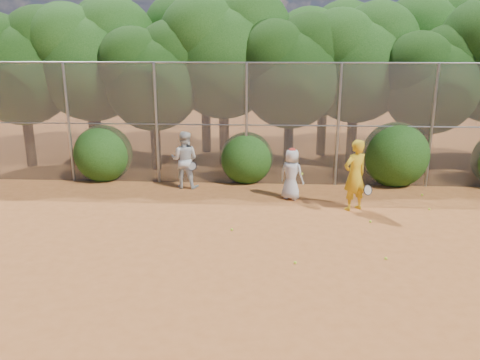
{
  "coord_description": "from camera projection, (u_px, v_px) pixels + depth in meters",
  "views": [
    {
      "loc": [
        -0.3,
        -9.31,
        4.44
      ],
      "look_at": [
        -1.0,
        2.5,
        1.1
      ],
      "focal_mm": 35.0,
      "sensor_mm": 36.0,
      "label": 1
    }
  ],
  "objects": [
    {
      "name": "bush_0",
      "position": [
        103.0,
        151.0,
        16.26
      ],
      "size": [
        2.0,
        2.0,
        2.0
      ],
      "primitive_type": "sphere",
      "color": "#184010",
      "rests_on": "ground"
    },
    {
      "name": "tree_3",
      "position": [
        225.0,
        49.0,
        17.54
      ],
      "size": [
        4.89,
        4.26,
        6.7
      ],
      "color": "black",
      "rests_on": "ground"
    },
    {
      "name": "player_yellow",
      "position": [
        355.0,
        175.0,
        13.08
      ],
      "size": [
        0.95,
        0.8,
        2.03
      ],
      "rotation": [
        0.0,
        0.0,
        3.68
      ],
      "color": "gold",
      "rests_on": "ground"
    },
    {
      "name": "ball_4",
      "position": [
        232.0,
        229.0,
        11.79
      ],
      "size": [
        0.07,
        0.07,
        0.07
      ],
      "primitive_type": "sphere",
      "color": "#C7E82A",
      "rests_on": "ground"
    },
    {
      "name": "bush_1",
      "position": [
        247.0,
        156.0,
        16.0
      ],
      "size": [
        1.8,
        1.8,
        1.8
      ],
      "primitive_type": "sphere",
      "color": "#184010",
      "rests_on": "ground"
    },
    {
      "name": "player_white",
      "position": [
        184.0,
        160.0,
        15.24
      ],
      "size": [
        1.0,
        0.83,
        1.87
      ],
      "rotation": [
        0.0,
        0.0,
        3.01
      ],
      "color": "silver",
      "rests_on": "ground"
    },
    {
      "name": "tree_6",
      "position": [
        433.0,
        77.0,
        16.59
      ],
      "size": [
        3.86,
        3.36,
        5.29
      ],
      "color": "black",
      "rests_on": "ground"
    },
    {
      "name": "fence_back",
      "position": [
        273.0,
        124.0,
        15.35
      ],
      "size": [
        20.05,
        0.09,
        4.03
      ],
      "color": "gray",
      "rests_on": "ground"
    },
    {
      "name": "ball_5",
      "position": [
        422.0,
        195.0,
        14.58
      ],
      "size": [
        0.07,
        0.07,
        0.07
      ],
      "primitive_type": "sphere",
      "color": "#C7E82A",
      "rests_on": "ground"
    },
    {
      "name": "tree_10",
      "position": [
        206.0,
        44.0,
        19.65
      ],
      "size": [
        5.15,
        4.48,
        7.06
      ],
      "color": "black",
      "rests_on": "ground"
    },
    {
      "name": "tree_0",
      "position": [
        22.0,
        62.0,
        17.33
      ],
      "size": [
        4.38,
        3.81,
        6.0
      ],
      "color": "black",
      "rests_on": "ground"
    },
    {
      "name": "ball_2",
      "position": [
        295.0,
        263.0,
        9.97
      ],
      "size": [
        0.07,
        0.07,
        0.07
      ],
      "primitive_type": "sphere",
      "color": "#C7E82A",
      "rests_on": "ground"
    },
    {
      "name": "bush_2",
      "position": [
        395.0,
        152.0,
        15.66
      ],
      "size": [
        2.2,
        2.2,
        2.2
      ],
      "primitive_type": "sphere",
      "color": "#184010",
      "rests_on": "ground"
    },
    {
      "name": "ball_6",
      "position": [
        429.0,
        209.0,
        13.27
      ],
      "size": [
        0.07,
        0.07,
        0.07
      ],
      "primitive_type": "sphere",
      "color": "#C7E82A",
      "rests_on": "ground"
    },
    {
      "name": "tree_12",
      "position": [
        435.0,
        46.0,
        19.33
      ],
      "size": [
        5.02,
        4.37,
        6.88
      ],
      "color": "black",
      "rests_on": "ground"
    },
    {
      "name": "tree_4",
      "position": [
        292.0,
        68.0,
        16.99
      ],
      "size": [
        4.19,
        3.64,
        5.73
      ],
      "color": "black",
      "rests_on": "ground"
    },
    {
      "name": "tree_5",
      "position": [
        358.0,
        59.0,
        17.54
      ],
      "size": [
        4.51,
        3.92,
        6.17
      ],
      "color": "black",
      "rests_on": "ground"
    },
    {
      "name": "ball_0",
      "position": [
        386.0,
        258.0,
        10.17
      ],
      "size": [
        0.07,
        0.07,
        0.07
      ],
      "primitive_type": "sphere",
      "color": "#C7E82A",
      "rests_on": "ground"
    },
    {
      "name": "tree_11",
      "position": [
        326.0,
        55.0,
        19.11
      ],
      "size": [
        4.64,
        4.03,
        6.35
      ],
      "color": "black",
      "rests_on": "ground"
    },
    {
      "name": "tree_2",
      "position": [
        154.0,
        73.0,
        16.94
      ],
      "size": [
        3.99,
        3.47,
        5.47
      ],
      "color": "black",
      "rests_on": "ground"
    },
    {
      "name": "ball_1",
      "position": [
        370.0,
        221.0,
        12.33
      ],
      "size": [
        0.07,
        0.07,
        0.07
      ],
      "primitive_type": "sphere",
      "color": "#C7E82A",
      "rests_on": "ground"
    },
    {
      "name": "player_teen",
      "position": [
        292.0,
        174.0,
        14.1
      ],
      "size": [
        0.9,
        0.8,
        1.58
      ],
      "rotation": [
        0.0,
        0.0,
        2.64
      ],
      "color": "silver",
      "rests_on": "ground"
    },
    {
      "name": "ground",
      "position": [
        279.0,
        261.0,
        10.13
      ],
      "size": [
        80.0,
        80.0,
        0.0
      ],
      "primitive_type": "plane",
      "color": "#A75825",
      "rests_on": "ground"
    },
    {
      "name": "tree_1",
      "position": [
        92.0,
        56.0,
        17.6
      ],
      "size": [
        4.64,
        4.03,
        6.35
      ],
      "color": "black",
      "rests_on": "ground"
    },
    {
      "name": "tree_9",
      "position": [
        89.0,
        51.0,
        19.82
      ],
      "size": [
        4.83,
        4.2,
        6.62
      ],
      "color": "black",
      "rests_on": "ground"
    }
  ]
}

